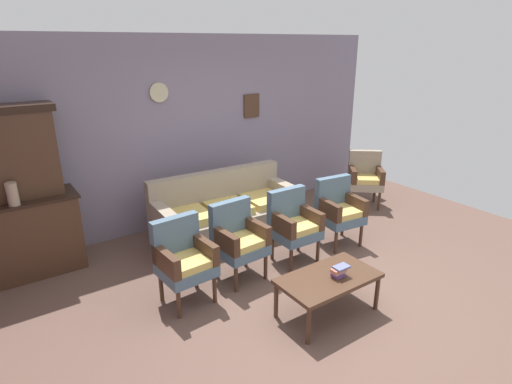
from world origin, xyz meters
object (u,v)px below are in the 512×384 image
(vase_on_cabinet, at_px, (12,194))
(armchair_near_cabinet, at_px, (339,209))
(side_cabinet, at_px, (29,236))
(floral_couch, at_px, (226,215))
(armchair_row_middle, at_px, (293,223))
(coffee_table, at_px, (328,280))
(armchair_near_couch_end, at_px, (184,258))
(armchair_by_doorway, at_px, (238,238))
(book_stack_on_table, at_px, (339,271))
(wingback_chair_by_fireplace, at_px, (365,176))

(vase_on_cabinet, bearing_deg, armchair_near_cabinet, -20.01)
(side_cabinet, bearing_deg, floral_couch, -11.61)
(armchair_row_middle, bearing_deg, coffee_table, -111.63)
(floral_couch, relative_size, armchair_near_couch_end, 2.24)
(armchair_by_doorway, relative_size, armchair_near_cabinet, 1.00)
(armchair_by_doorway, height_order, armchair_near_cabinet, same)
(coffee_table, bearing_deg, armchair_by_doorway, 108.00)
(vase_on_cabinet, height_order, armchair_by_doorway, vase_on_cabinet)
(coffee_table, distance_m, book_stack_on_table, 0.15)
(armchair_row_middle, height_order, armchair_near_cabinet, same)
(side_cabinet, distance_m, armchair_row_middle, 3.11)
(side_cabinet, distance_m, vase_on_cabinet, 0.62)
(armchair_row_middle, distance_m, coffee_table, 1.15)
(armchair_row_middle, relative_size, book_stack_on_table, 4.92)
(armchair_near_couch_end, bearing_deg, wingback_chair_by_fireplace, 12.53)
(armchair_row_middle, bearing_deg, side_cabinet, 151.01)
(side_cabinet, xyz_separation_m, armchair_row_middle, (2.72, -1.51, 0.03))
(vase_on_cabinet, relative_size, armchair_near_couch_end, 0.28)
(side_cabinet, xyz_separation_m, armchair_near_cabinet, (3.52, -1.49, 0.03))
(side_cabinet, height_order, wingback_chair_by_fireplace, side_cabinet)
(armchair_row_middle, bearing_deg, armchair_near_couch_end, -178.65)
(side_cabinet, bearing_deg, book_stack_on_table, -47.70)
(armchair_near_couch_end, bearing_deg, floral_couch, 43.24)
(floral_couch, bearing_deg, vase_on_cabinet, 172.91)
(armchair_row_middle, bearing_deg, armchair_near_cabinet, 1.24)
(floral_couch, height_order, coffee_table, floral_couch)
(book_stack_on_table, bearing_deg, floral_couch, 90.61)
(vase_on_cabinet, height_order, armchair_row_middle, vase_on_cabinet)
(armchair_row_middle, relative_size, wingback_chair_by_fireplace, 1.00)
(floral_couch, distance_m, armchair_near_couch_end, 1.55)
(floral_couch, height_order, wingback_chair_by_fireplace, same)
(side_cabinet, height_order, floral_couch, side_cabinet)
(vase_on_cabinet, height_order, book_stack_on_table, vase_on_cabinet)
(vase_on_cabinet, xyz_separation_m, coffee_table, (2.38, -2.39, -0.68))
(armchair_by_doorway, height_order, wingback_chair_by_fireplace, same)
(armchair_by_doorway, relative_size, wingback_chair_by_fireplace, 1.00)
(armchair_row_middle, bearing_deg, floral_couch, 109.38)
(vase_on_cabinet, height_order, floral_couch, vase_on_cabinet)
(vase_on_cabinet, relative_size, armchair_by_doorway, 0.28)
(armchair_near_couch_end, xyz_separation_m, armchair_near_cabinet, (2.28, 0.05, 0.00))
(armchair_near_couch_end, distance_m, book_stack_on_table, 1.57)
(wingback_chair_by_fireplace, height_order, book_stack_on_table, wingback_chair_by_fireplace)
(side_cabinet, relative_size, coffee_table, 1.16)
(armchair_near_couch_end, distance_m, wingback_chair_by_fireplace, 3.74)
(armchair_near_couch_end, xyz_separation_m, wingback_chair_by_fireplace, (3.65, 0.81, 0.00))
(wingback_chair_by_fireplace, bearing_deg, floral_couch, 174.43)
(vase_on_cabinet, distance_m, book_stack_on_table, 3.52)
(armchair_near_couch_end, bearing_deg, armchair_near_cabinet, 1.31)
(floral_couch, distance_m, armchair_near_cabinet, 1.54)
(armchair_near_cabinet, bearing_deg, floral_couch, 138.92)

